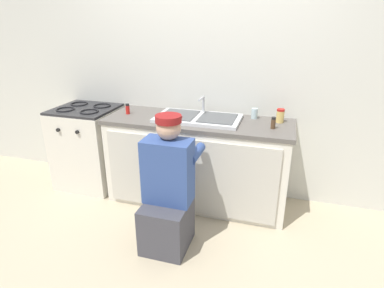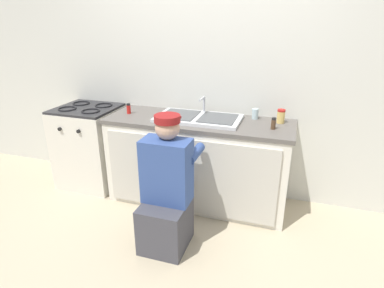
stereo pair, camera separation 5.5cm
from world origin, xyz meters
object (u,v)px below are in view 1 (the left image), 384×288
(spice_bottle_red, at_px, (128,109))
(water_glass, at_px, (254,113))
(stove_range, at_px, (89,147))
(sink_double_basin, at_px, (198,118))
(spice_bottle_pepper, at_px, (273,123))
(condiment_jar, at_px, (280,116))
(plumber_person, at_px, (168,195))

(spice_bottle_red, relative_size, water_glass, 1.05)
(stove_range, distance_m, spice_bottle_red, 0.71)
(sink_double_basin, height_order, spice_bottle_pepper, sink_double_basin)
(spice_bottle_pepper, bearing_deg, stove_range, 178.16)
(stove_range, relative_size, condiment_jar, 7.03)
(stove_range, height_order, plumber_person, plumber_person)
(spice_bottle_red, xyz_separation_m, condiment_jar, (1.48, 0.16, 0.01))
(spice_bottle_red, distance_m, spice_bottle_pepper, 1.43)
(sink_double_basin, xyz_separation_m, spice_bottle_red, (-0.73, -0.02, 0.03))
(sink_double_basin, distance_m, plumber_person, 0.86)
(sink_double_basin, bearing_deg, spice_bottle_pepper, -5.31)
(spice_bottle_red, distance_m, condiment_jar, 1.49)
(spice_bottle_pepper, bearing_deg, plumber_person, -137.45)
(stove_range, relative_size, spice_bottle_red, 8.57)
(water_glass, bearing_deg, condiment_jar, -12.99)
(condiment_jar, bearing_deg, water_glass, 167.01)
(plumber_person, height_order, spice_bottle_red, plumber_person)
(plumber_person, xyz_separation_m, spice_bottle_pepper, (0.74, 0.68, 0.46))
(plumber_person, xyz_separation_m, water_glass, (0.55, 0.94, 0.46))
(stove_range, bearing_deg, spice_bottle_pepper, -1.84)
(stove_range, bearing_deg, condiment_jar, 3.97)
(spice_bottle_red, xyz_separation_m, water_glass, (1.24, 0.21, -0.00))
(water_glass, bearing_deg, plumber_person, -120.28)
(plumber_person, relative_size, condiment_jar, 8.63)
(spice_bottle_red, xyz_separation_m, spice_bottle_pepper, (1.43, -0.05, 0.00))
(condiment_jar, bearing_deg, stove_range, -176.03)
(spice_bottle_pepper, bearing_deg, condiment_jar, 76.25)
(plumber_person, bearing_deg, spice_bottle_red, 133.79)
(condiment_jar, relative_size, spice_bottle_pepper, 1.22)
(stove_range, xyz_separation_m, water_glass, (1.76, 0.19, 0.48))
(stove_range, relative_size, water_glass, 9.00)
(spice_bottle_red, height_order, condiment_jar, condiment_jar)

